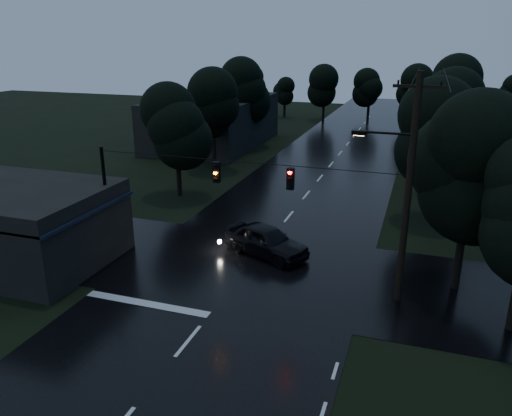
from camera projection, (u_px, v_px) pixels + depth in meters
The scene contains 16 objects.
main_road at pixel (320, 178), 41.82m from camera, with size 12.00×120.00×0.02m, color black.
cross_street at pixel (248, 267), 25.69m from camera, with size 60.00×9.00×0.02m, color black.
building_far_right at pixel (501, 154), 40.44m from camera, with size 10.00×14.00×4.40m, color black.
building_far_left at pixel (213, 122), 54.21m from camera, with size 10.00×16.00×5.00m, color black.
utility_pole_main at pixel (406, 188), 20.84m from camera, with size 3.50×0.30×10.00m.
utility_pole_far at pixel (429, 144), 36.25m from camera, with size 2.00×0.30×7.50m.
anchor_pole_left at pixel (107, 203), 26.10m from camera, with size 0.18×0.18×6.00m, color black.
span_signals at pixel (252, 174), 22.91m from camera, with size 15.00×0.37×1.12m.
tree_corner_near at pixel (472, 165), 21.61m from camera, with size 4.48×4.48×9.44m.
tree_left_a at pixel (176, 125), 35.68m from camera, with size 3.92×3.92×8.26m.
tree_left_b at pixel (213, 106), 42.90m from camera, with size 4.20×4.20×8.85m.
tree_left_c at pixel (246, 90), 51.92m from camera, with size 4.48×4.48×9.44m.
tree_right_a at pixel (443, 135), 30.09m from camera, with size 4.20×4.20×8.85m.
tree_right_b at pixel (451, 112), 36.95m from camera, with size 4.48×4.48×9.44m.
tree_right_c at pixel (455, 93), 45.61m from camera, with size 4.76×4.76×10.03m.
car at pixel (266, 241), 26.87m from camera, with size 1.98×4.92×1.68m, color black.
Camera 1 is at (7.86, -9.95, 11.23)m, focal length 35.00 mm.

